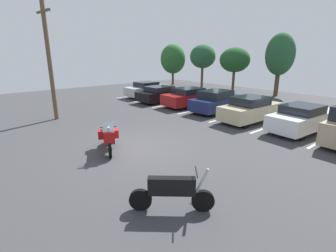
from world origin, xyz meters
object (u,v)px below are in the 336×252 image
object	(u,v)px
motorcycle_touring	(109,136)
car_white	(303,118)
car_silver	(148,90)
car_champagne	(250,109)
motorcycle_second	(172,192)
utility_pole	(49,61)
car_navy	(217,101)
car_black	(162,94)
car_red	(189,97)

from	to	relation	value
motorcycle_touring	car_white	world-z (taller)	motorcycle_touring
car_silver	car_champagne	size ratio (longest dim) A/B	1.01
motorcycle_touring	motorcycle_second	distance (m)	5.04
motorcycle_touring	utility_pole	distance (m)	7.82
car_navy	car_black	bearing A→B (deg)	-174.44
utility_pole	motorcycle_second	bearing A→B (deg)	-3.42
utility_pole	car_navy	bearing A→B (deg)	61.35
car_black	car_red	world-z (taller)	car_red
car_black	car_silver	bearing A→B (deg)	170.68
car_red	car_white	xyz separation A→B (m)	(8.75, -0.01, -0.01)
motorcycle_touring	car_white	size ratio (longest dim) A/B	0.45
motorcycle_second	car_champagne	distance (m)	10.52
utility_pole	car_red	bearing A→B (deg)	74.75
car_black	car_navy	world-z (taller)	car_navy
car_white	car_navy	bearing A→B (deg)	178.44
car_navy	utility_pole	distance (m)	11.35
motorcycle_touring	car_silver	world-z (taller)	motorcycle_touring
car_red	car_navy	size ratio (longest dim) A/B	0.98
car_red	car_champagne	world-z (taller)	car_champagne
motorcycle_second	car_red	bearing A→B (deg)	133.30
car_black	car_navy	bearing A→B (deg)	5.56
motorcycle_touring	car_champagne	xyz separation A→B (m)	(1.12, 9.05, 0.06)
motorcycle_second	car_black	xyz separation A→B (m)	(-12.62, 9.81, 0.10)
car_black	car_navy	size ratio (longest dim) A/B	1.02
car_navy	car_silver	bearing A→B (deg)	-179.33
car_navy	car_champagne	xyz separation A→B (m)	(3.08, -0.58, -0.01)
motorcycle_touring	car_silver	size ratio (longest dim) A/B	0.49
utility_pole	car_white	bearing A→B (deg)	39.87
car_champagne	car_white	xyz separation A→B (m)	(2.99, 0.42, -0.04)
utility_pole	motorcycle_touring	bearing A→B (deg)	0.01
motorcycle_touring	car_navy	bearing A→B (deg)	101.53
car_navy	motorcycle_touring	bearing A→B (deg)	-78.47
car_navy	car_white	size ratio (longest dim) A/B	0.96
motorcycle_touring	car_black	distance (m)	11.86
car_black	car_white	xyz separation A→B (m)	(11.74, 0.39, 0.04)
motorcycle_touring	car_black	size ratio (longest dim) A/B	0.46
motorcycle_touring	car_red	bearing A→B (deg)	116.09
utility_pole	car_champagne	bearing A→B (deg)	47.31
car_black	car_champagne	xyz separation A→B (m)	(8.75, -0.03, 0.08)
car_silver	car_black	world-z (taller)	car_silver
motorcycle_touring	car_black	world-z (taller)	motorcycle_touring
car_white	utility_pole	size ratio (longest dim) A/B	0.69
car_navy	car_white	bearing A→B (deg)	-1.56
car_white	car_champagne	bearing A→B (deg)	-172.04
car_champagne	motorcycle_second	bearing A→B (deg)	-68.44
car_silver	car_red	size ratio (longest dim) A/B	0.98
car_black	motorcycle_second	bearing A→B (deg)	-37.86
car_black	car_red	xyz separation A→B (m)	(2.99, 0.40, 0.05)
car_white	motorcycle_second	bearing A→B (deg)	-85.09
utility_pole	car_silver	bearing A→B (deg)	108.39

